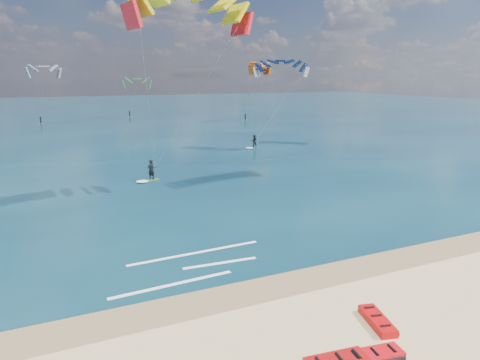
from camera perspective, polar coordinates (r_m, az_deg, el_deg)
ground at (r=54.28m, az=-18.44°, el=2.80°), size 320.00×320.00×0.00m
wet_sand_strip at (r=19.49m, az=-6.33°, el=-16.08°), size 320.00×2.40×0.01m
sea at (r=117.68m, az=-21.78°, el=8.11°), size 320.00×200.00×0.04m
packed_kite_right at (r=18.85m, az=17.79°, el=-17.84°), size 1.54×2.44×0.37m
kitesurfer_main at (r=36.30m, az=-9.38°, el=12.49°), size 10.41×10.08×17.49m
kitesurfer_far at (r=57.61m, az=3.97°, el=11.26°), size 8.72×5.88×12.94m
shoreline_foam at (r=22.89m, az=-6.14°, el=-11.20°), size 9.00×3.64×0.01m
distant_kites at (r=94.68m, az=-25.51°, el=10.14°), size 88.55×37.60×14.63m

